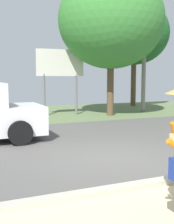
{
  "coord_description": "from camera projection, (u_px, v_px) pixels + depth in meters",
  "views": [
    {
      "loc": [
        -3.63,
        -6.64,
        2.09
      ],
      "look_at": [
        -0.36,
        1.0,
        1.1
      ],
      "focal_mm": 48.29,
      "sensor_mm": 36.0,
      "label": 1
    }
  ],
  "objects": [
    {
      "name": "tree_right_mid",
      "position": [
        111.0,
        20.0,
        15.61
      ],
      "size": [
        5.5,
        5.5,
        7.47
      ],
      "color": "brown",
      "rests_on": "ground_plane"
    },
    {
      "name": "utility_pole",
      "position": [
        144.0,
        51.0,
        17.31
      ],
      "size": [
        1.8,
        0.24,
        6.71
      ],
      "color": "gray",
      "rests_on": "ground_plane"
    },
    {
      "name": "tree_left_far",
      "position": [
        134.0,
        33.0,
        20.76
      ],
      "size": [
        4.79,
        4.79,
        7.23
      ],
      "color": "brown",
      "rests_on": "ground_plane"
    },
    {
      "name": "roadside_billboard",
      "position": [
        60.0,
        67.0,
        15.91
      ],
      "size": [
        2.6,
        0.12,
        3.5
      ],
      "color": "slate",
      "rests_on": "ground_plane"
    },
    {
      "name": "ground_plane",
      "position": [
        75.0,
        138.0,
        10.43
      ],
      "size": [
        40.0,
        22.0,
        0.2
      ],
      "color": "#565451"
    }
  ]
}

